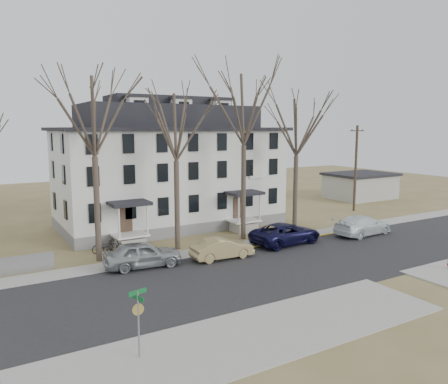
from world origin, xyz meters
TOP-DOWN VIEW (x-y plane):
  - ground at (0.00, 0.00)m, footprint 120.00×120.00m
  - main_road at (0.00, 2.00)m, footprint 120.00×10.00m
  - far_sidewalk at (0.00, 8.00)m, footprint 120.00×2.00m
  - near_sidewalk_left at (-8.00, -5.00)m, footprint 20.00×5.00m
  - yellow_curb at (5.00, 7.10)m, footprint 14.00×0.25m
  - boarding_house at (-2.00, 17.95)m, footprint 20.80×12.36m
  - distant_building at (26.00, 20.00)m, footprint 8.50×6.50m
  - tree_far_left at (-11.00, 9.80)m, footprint 8.40×8.40m
  - tree_mid_left at (-5.00, 9.80)m, footprint 7.80×7.80m
  - tree_center at (1.00, 9.80)m, footprint 9.00×9.00m
  - tree_mid_right at (6.50, 9.80)m, footprint 7.80×7.80m
  - utility_pole_far at (18.50, 14.00)m, footprint 2.00×0.28m
  - car_silver at (-8.89, 6.77)m, footprint 5.30×2.62m
  - car_tan at (-3.39, 5.76)m, footprint 4.56×1.73m
  - car_navy at (3.02, 6.67)m, footprint 6.24×3.26m
  - car_white at (10.62, 5.67)m, footprint 5.97×2.84m
  - bicycle_left at (-10.14, 11.45)m, footprint 1.91×0.68m
  - bicycle_right at (-9.67, 10.93)m, footprint 1.78×0.88m
  - street_sign at (-13.04, -4.20)m, footprint 0.82×0.82m

SIDE VIEW (x-z plane):
  - ground at x=0.00m, z-range 0.00..0.00m
  - main_road at x=0.00m, z-range -0.02..0.02m
  - far_sidewalk at x=0.00m, z-range -0.04..0.04m
  - near_sidewalk_left at x=-8.00m, z-range -0.04..0.04m
  - yellow_curb at x=5.00m, z-range -0.03..0.03m
  - bicycle_left at x=-10.14m, z-range 0.00..1.00m
  - bicycle_right at x=-9.67m, z-range 0.00..1.03m
  - car_tan at x=-3.39m, z-range 0.00..1.49m
  - car_navy at x=3.02m, z-range 0.00..1.68m
  - car_white at x=10.62m, z-range 0.00..1.68m
  - car_silver at x=-8.89m, z-range 0.00..1.74m
  - distant_building at x=26.00m, z-range 0.00..3.35m
  - street_sign at x=-13.04m, z-range 0.44..3.33m
  - utility_pole_far at x=18.50m, z-range 0.15..9.65m
  - boarding_house at x=-2.00m, z-range -0.65..11.40m
  - tree_mid_left at x=-5.00m, z-range 3.23..15.97m
  - tree_mid_right at x=6.50m, z-range 3.23..15.97m
  - tree_far_left at x=-11.00m, z-range 3.48..17.20m
  - tree_center at x=1.00m, z-range 3.73..18.43m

